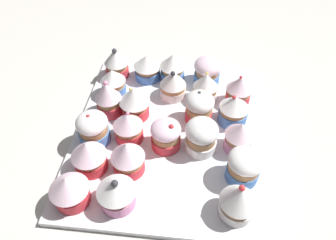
# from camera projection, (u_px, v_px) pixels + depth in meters

# --- Properties ---
(ground_plane) EXTENTS (1.80, 1.80, 0.03)m
(ground_plane) POSITION_uv_depth(u_px,v_px,m) (168.00, 138.00, 0.66)
(ground_plane) COLOR beige
(baking_tray) EXTENTS (0.45, 0.38, 0.01)m
(baking_tray) POSITION_uv_depth(u_px,v_px,m) (168.00, 132.00, 0.65)
(baking_tray) COLOR silver
(baking_tray) RESTS_ON ground_plane
(cupcake_0) EXTENTS (0.06, 0.06, 0.08)m
(cupcake_0) POSITION_uv_depth(u_px,v_px,m) (239.00, 201.00, 0.49)
(cupcake_0) COLOR white
(cupcake_0) RESTS_ON baking_tray
(cupcake_1) EXTENTS (0.06, 0.06, 0.07)m
(cupcake_1) POSITION_uv_depth(u_px,v_px,m) (244.00, 166.00, 0.54)
(cupcake_1) COLOR #477AC6
(cupcake_1) RESTS_ON baking_tray
(cupcake_2) EXTENTS (0.06, 0.06, 0.07)m
(cupcake_2) POSITION_uv_depth(u_px,v_px,m) (239.00, 136.00, 0.58)
(cupcake_2) COLOR pink
(cupcake_2) RESTS_ON baking_tray
(cupcake_3) EXTENTS (0.06, 0.06, 0.07)m
(cupcake_3) POSITION_uv_depth(u_px,v_px,m) (234.00, 109.00, 0.63)
(cupcake_3) COLOR #477AC6
(cupcake_3) RESTS_ON baking_tray
(cupcake_4) EXTENTS (0.06, 0.06, 0.07)m
(cupcake_4) POSITION_uv_depth(u_px,v_px,m) (239.00, 90.00, 0.67)
(cupcake_4) COLOR #D1333D
(cupcake_4) RESTS_ON baking_tray
(cupcake_5) EXTENTS (0.06, 0.06, 0.07)m
(cupcake_5) POSITION_uv_depth(u_px,v_px,m) (201.00, 136.00, 0.58)
(cupcake_5) COLOR white
(cupcake_5) RESTS_ON baking_tray
(cupcake_6) EXTENTS (0.06, 0.06, 0.07)m
(cupcake_6) POSITION_uv_depth(u_px,v_px,m) (199.00, 107.00, 0.63)
(cupcake_6) COLOR #D1333D
(cupcake_6) RESTS_ON baking_tray
(cupcake_7) EXTENTS (0.06, 0.06, 0.07)m
(cupcake_7) POSITION_uv_depth(u_px,v_px,m) (205.00, 87.00, 0.68)
(cupcake_7) COLOR white
(cupcake_7) RESTS_ON baking_tray
(cupcake_8) EXTENTS (0.06, 0.06, 0.06)m
(cupcake_8) POSITION_uv_depth(u_px,v_px,m) (207.00, 70.00, 0.72)
(cupcake_8) COLOR #477AC6
(cupcake_8) RESTS_ON baking_tray
(cupcake_9) EXTENTS (0.06, 0.06, 0.07)m
(cupcake_9) POSITION_uv_depth(u_px,v_px,m) (168.00, 135.00, 0.59)
(cupcake_9) COLOR #D1333D
(cupcake_9) RESTS_ON baking_tray
(cupcake_10) EXTENTS (0.06, 0.06, 0.07)m
(cupcake_10) POSITION_uv_depth(u_px,v_px,m) (173.00, 84.00, 0.69)
(cupcake_10) COLOR white
(cupcake_10) RESTS_ON baking_tray
(cupcake_11) EXTENTS (0.06, 0.06, 0.07)m
(cupcake_11) POSITION_uv_depth(u_px,v_px,m) (173.00, 67.00, 0.73)
(cupcake_11) COLOR #477AC6
(cupcake_11) RESTS_ON baking_tray
(cupcake_12) EXTENTS (0.07, 0.07, 0.07)m
(cupcake_12) POSITION_uv_depth(u_px,v_px,m) (116.00, 192.00, 0.50)
(cupcake_12) COLOR pink
(cupcake_12) RESTS_ON baking_tray
(cupcake_13) EXTENTS (0.06, 0.06, 0.07)m
(cupcake_13) POSITION_uv_depth(u_px,v_px,m) (128.00, 157.00, 0.55)
(cupcake_13) COLOR #D1333D
(cupcake_13) RESTS_ON baking_tray
(cupcake_14) EXTENTS (0.06, 0.06, 0.07)m
(cupcake_14) POSITION_uv_depth(u_px,v_px,m) (128.00, 126.00, 0.60)
(cupcake_14) COLOR #D1333D
(cupcake_14) RESTS_ON baking_tray
(cupcake_15) EXTENTS (0.07, 0.07, 0.08)m
(cupcake_15) POSITION_uv_depth(u_px,v_px,m) (134.00, 101.00, 0.64)
(cupcake_15) COLOR #D1333D
(cupcake_15) RESTS_ON baking_tray
(cupcake_16) EXTENTS (0.07, 0.07, 0.06)m
(cupcake_16) POSITION_uv_depth(u_px,v_px,m) (147.00, 67.00, 0.73)
(cupcake_16) COLOR #477AC6
(cupcake_16) RESTS_ON baking_tray
(cupcake_17) EXTENTS (0.07, 0.07, 0.07)m
(cupcake_17) POSITION_uv_depth(u_px,v_px,m) (69.00, 189.00, 0.51)
(cupcake_17) COLOR #D1333D
(cupcake_17) RESTS_ON baking_tray
(cupcake_18) EXTENTS (0.06, 0.06, 0.07)m
(cupcake_18) POSITION_uv_depth(u_px,v_px,m) (89.00, 155.00, 0.55)
(cupcake_18) COLOR #D1333D
(cupcake_18) RESTS_ON baking_tray
(cupcake_19) EXTENTS (0.06, 0.06, 0.07)m
(cupcake_19) POSITION_uv_depth(u_px,v_px,m) (93.00, 128.00, 0.60)
(cupcake_19) COLOR #477AC6
(cupcake_19) RESTS_ON baking_tray
(cupcake_20) EXTENTS (0.06, 0.06, 0.08)m
(cupcake_20) POSITION_uv_depth(u_px,v_px,m) (108.00, 98.00, 0.65)
(cupcake_20) COLOR #D1333D
(cupcake_20) RESTS_ON baking_tray
(cupcake_21) EXTENTS (0.06, 0.06, 0.07)m
(cupcake_21) POSITION_uv_depth(u_px,v_px,m) (113.00, 82.00, 0.69)
(cupcake_21) COLOR #477AC6
(cupcake_21) RESTS_ON baking_tray
(cupcake_22) EXTENTS (0.06, 0.06, 0.08)m
(cupcake_22) POSITION_uv_depth(u_px,v_px,m) (116.00, 62.00, 0.74)
(cupcake_22) COLOR #D1333D
(cupcake_22) RESTS_ON baking_tray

